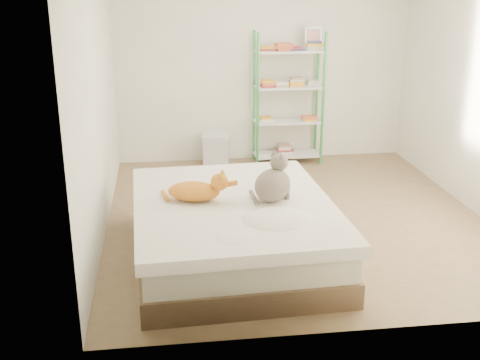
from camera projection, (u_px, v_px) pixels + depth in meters
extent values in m
cube|color=#947653|center=(295.00, 217.00, 6.21)|extent=(3.80, 4.20, 0.01)
cube|color=white|center=(263.00, 61.00, 7.75)|extent=(3.80, 0.01, 2.60)
cube|color=white|center=(372.00, 154.00, 3.81)|extent=(3.80, 0.01, 2.60)
cube|color=white|center=(97.00, 97.00, 5.55)|extent=(0.01, 4.20, 2.60)
cube|color=brown|center=(233.00, 247.00, 5.28)|extent=(1.73, 2.12, 0.21)
cube|color=beige|center=(233.00, 225.00, 5.21)|extent=(1.68, 2.06, 0.23)
cube|color=silver|center=(233.00, 207.00, 5.16)|extent=(1.76, 2.16, 0.10)
cylinder|color=green|center=(258.00, 102.00, 7.52)|extent=(0.04, 0.04, 1.70)
cylinder|color=green|center=(254.00, 97.00, 7.82)|extent=(0.04, 0.04, 1.70)
cylinder|color=green|center=(323.00, 100.00, 7.63)|extent=(0.04, 0.04, 1.70)
cylinder|color=green|center=(317.00, 95.00, 7.93)|extent=(0.04, 0.04, 1.70)
cube|color=silver|center=(287.00, 154.00, 7.97)|extent=(0.86, 0.34, 0.02)
cube|color=silver|center=(287.00, 121.00, 7.82)|extent=(0.86, 0.34, 0.02)
cube|color=silver|center=(288.00, 87.00, 7.68)|extent=(0.86, 0.34, 0.02)
cube|color=silver|center=(289.00, 51.00, 7.53)|extent=(0.86, 0.34, 0.02)
cube|color=#A2343C|center=(287.00, 150.00, 7.95)|extent=(0.20, 0.16, 0.09)
cube|color=#A2343C|center=(265.00, 118.00, 7.77)|extent=(0.20, 0.16, 0.09)
cube|color=#A2343C|center=(310.00, 116.00, 7.84)|extent=(0.20, 0.16, 0.09)
cube|color=#A2343C|center=(265.00, 83.00, 7.62)|extent=(0.20, 0.16, 0.09)
cube|color=#A2343C|center=(281.00, 83.00, 7.64)|extent=(0.20, 0.16, 0.09)
cube|color=#A2343C|center=(296.00, 82.00, 7.67)|extent=(0.20, 0.16, 0.09)
cube|color=#A2343C|center=(311.00, 82.00, 7.69)|extent=(0.20, 0.16, 0.09)
cube|color=#A2343C|center=(266.00, 47.00, 7.47)|extent=(0.20, 0.16, 0.09)
cube|color=#A2343C|center=(282.00, 47.00, 7.50)|extent=(0.20, 0.16, 0.09)
cube|color=#A2343C|center=(297.00, 46.00, 7.52)|extent=(0.20, 0.16, 0.09)
cube|color=#A2343C|center=(313.00, 46.00, 7.54)|extent=(0.20, 0.16, 0.09)
cube|color=white|center=(313.00, 38.00, 7.56)|extent=(0.22, 0.06, 0.28)
cube|color=red|center=(314.00, 38.00, 7.55)|extent=(0.17, 0.04, 0.22)
cube|color=#A37B53|center=(279.00, 182.00, 6.74)|extent=(0.52, 0.44, 0.32)
cube|color=#452480|center=(286.00, 188.00, 6.57)|extent=(0.27, 0.06, 0.07)
cube|color=#A37B53|center=(283.00, 174.00, 6.52)|extent=(0.48, 0.22, 0.10)
cube|color=silver|center=(216.00, 151.00, 7.80)|extent=(0.36, 0.33, 0.38)
cube|color=silver|center=(216.00, 136.00, 7.73)|extent=(0.40, 0.36, 0.03)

